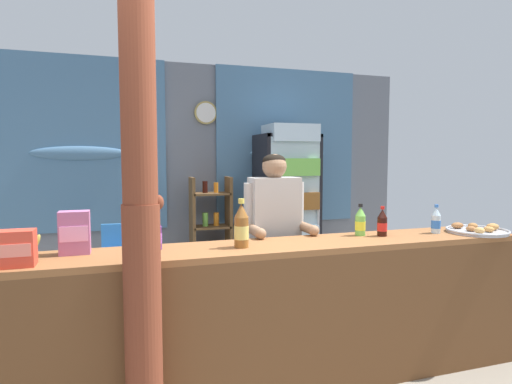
{
  "coord_description": "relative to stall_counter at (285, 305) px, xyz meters",
  "views": [
    {
      "loc": [
        -0.86,
        -2.18,
        1.54
      ],
      "look_at": [
        0.15,
        0.94,
        1.28
      ],
      "focal_mm": 29.54,
      "sensor_mm": 36.0,
      "label": 1
    }
  ],
  "objects": [
    {
      "name": "ground_plane",
      "position": [
        -0.13,
        0.9,
        -0.59
      ],
      "size": [
        7.7,
        7.7,
        0.0
      ],
      "primitive_type": "plane",
      "color": "gray"
    },
    {
      "name": "soda_bottle_iced_tea",
      "position": [
        -0.27,
        0.09,
        0.51
      ],
      "size": [
        0.09,
        0.09,
        0.31
      ],
      "color": "brown",
      "rests_on": "stall_counter"
    },
    {
      "name": "plastic_lawn_chair",
      "position": [
        -1.0,
        1.96,
        -0.1
      ],
      "size": [
        0.48,
        0.48,
        0.86
      ],
      "color": "#3884D6",
      "rests_on": "ground"
    },
    {
      "name": "drink_fridge",
      "position": [
        0.92,
        2.23,
        0.46
      ],
      "size": [
        0.69,
        0.63,
        1.93
      ],
      "color": "black",
      "rests_on": "ground"
    },
    {
      "name": "back_wall_curtained",
      "position": [
        -0.14,
        2.72,
        0.8
      ],
      "size": [
        5.53,
        0.22,
        2.68
      ],
      "color": "slate",
      "rests_on": "ground"
    },
    {
      "name": "bottle_shelf_rack",
      "position": [
        0.02,
        2.42,
        0.09
      ],
      "size": [
        0.48,
        0.28,
        1.32
      ],
      "color": "brown",
      "rests_on": "ground"
    },
    {
      "name": "soda_bottle_water",
      "position": [
        1.28,
        0.13,
        0.47
      ],
      "size": [
        0.07,
        0.07,
        0.22
      ],
      "color": "silver",
      "rests_on": "stall_counter"
    },
    {
      "name": "banana_bunch",
      "position": [
        -1.57,
        0.28,
        0.44
      ],
      "size": [
        0.26,
        0.05,
        0.16
      ],
      "color": "#CCC14C",
      "rests_on": "stall_counter"
    },
    {
      "name": "shopkeeper",
      "position": [
        0.14,
        0.57,
        0.39
      ],
      "size": [
        0.49,
        0.42,
        1.57
      ],
      "color": "#28282D",
      "rests_on": "ground"
    },
    {
      "name": "snack_box_crackers",
      "position": [
        -1.53,
        -0.01,
        0.48
      ],
      "size": [
        0.2,
        0.13,
        0.19
      ],
      "color": "#E5422D",
      "rests_on": "stall_counter"
    },
    {
      "name": "soda_bottle_lime_soda",
      "position": [
        0.68,
        0.22,
        0.48
      ],
      "size": [
        0.08,
        0.08,
        0.23
      ],
      "color": "#75C64C",
      "rests_on": "stall_counter"
    },
    {
      "name": "soda_bottle_cola",
      "position": [
        0.82,
        0.15,
        0.47
      ],
      "size": [
        0.07,
        0.07,
        0.22
      ],
      "color": "black",
      "rests_on": "stall_counter"
    },
    {
      "name": "pastry_tray",
      "position": [
        1.59,
        0.04,
        0.4
      ],
      "size": [
        0.44,
        0.44,
        0.07
      ],
      "color": "#BCBCC1",
      "rests_on": "stall_counter"
    },
    {
      "name": "timber_post",
      "position": [
        -0.89,
        -0.24,
        0.66
      ],
      "size": [
        0.21,
        0.19,
        2.61
      ],
      "color": "brown",
      "rests_on": "ground"
    },
    {
      "name": "soda_bottle_grape_soda",
      "position": [
        -0.79,
        0.19,
        0.48
      ],
      "size": [
        0.07,
        0.07,
        0.23
      ],
      "color": "#56286B",
      "rests_on": "stall_counter"
    },
    {
      "name": "snack_box_wafer",
      "position": [
        -1.26,
        0.21,
        0.51
      ],
      "size": [
        0.17,
        0.11,
        0.26
      ],
      "color": "#B76699",
      "rests_on": "stall_counter"
    },
    {
      "name": "stall_counter",
      "position": [
        0.0,
        0.0,
        0.0
      ],
      "size": [
        3.62,
        0.48,
        0.97
      ],
      "color": "#935B33",
      "rests_on": "ground"
    }
  ]
}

